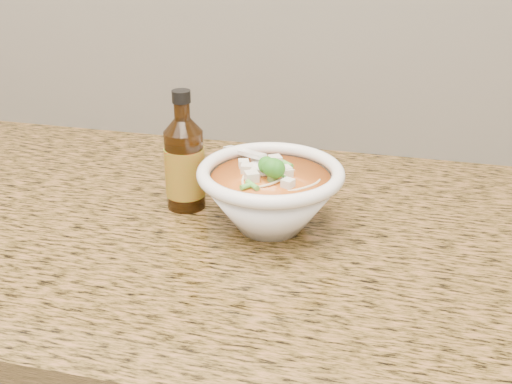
# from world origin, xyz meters

# --- Properties ---
(counter_slab) EXTENTS (4.00, 0.68, 0.04)m
(counter_slab) POSITION_xyz_m (0.00, 1.68, 0.88)
(counter_slab) COLOR brown
(counter_slab) RESTS_ON cabinet
(soup_bowl) EXTENTS (0.20, 0.20, 0.11)m
(soup_bowl) POSITION_xyz_m (0.12, 1.67, 0.95)
(soup_bowl) COLOR white
(soup_bowl) RESTS_ON counter_slab
(hot_sauce_bottle) EXTENTS (0.07, 0.07, 0.17)m
(hot_sauce_bottle) POSITION_xyz_m (-0.01, 1.71, 0.97)
(hot_sauce_bottle) COLOR #351C07
(hot_sauce_bottle) RESTS_ON counter_slab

